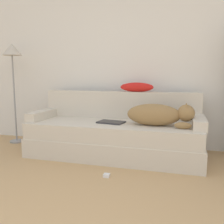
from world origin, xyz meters
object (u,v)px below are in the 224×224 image
at_px(throw_pillow, 137,87).
at_px(power_adapter, 107,175).
at_px(floor_lamp, 12,58).
at_px(dog, 159,115).
at_px(couch, 114,139).
at_px(laptop, 111,122).

height_order(throw_pillow, power_adapter, throw_pillow).
bearing_deg(throw_pillow, floor_lamp, -177.35).
distance_m(dog, throw_pillow, 0.61).
bearing_deg(throw_pillow, power_adapter, -97.00).
xyz_separation_m(couch, throw_pillow, (0.23, 0.33, 0.67)).
bearing_deg(floor_lamp, dog, -7.78).
distance_m(dog, power_adapter, 0.97).
relative_size(throw_pillow, power_adapter, 7.18).
height_order(laptop, floor_lamp, floor_lamp).
bearing_deg(power_adapter, couch, 98.89).
distance_m(couch, laptop, 0.24).
xyz_separation_m(couch, floor_lamp, (-1.67, 0.24, 1.09)).
bearing_deg(dog, floor_lamp, 172.22).
relative_size(couch, dog, 2.79).
distance_m(laptop, floor_lamp, 1.87).
height_order(dog, laptop, dog).
height_order(dog, power_adapter, dog).
distance_m(couch, power_adapter, 0.72).
bearing_deg(power_adapter, throw_pillow, 83.00).
xyz_separation_m(dog, power_adapter, (-0.47, -0.62, -0.57)).
bearing_deg(dog, throw_pillow, 131.40).
xyz_separation_m(laptop, power_adapter, (0.14, -0.65, -0.44)).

